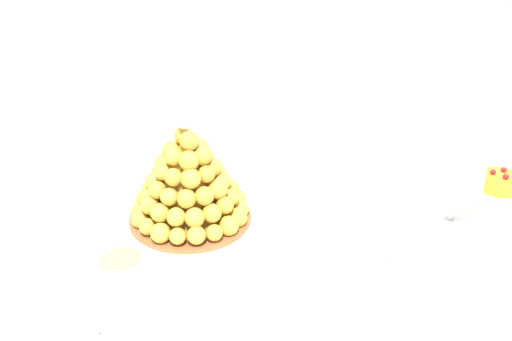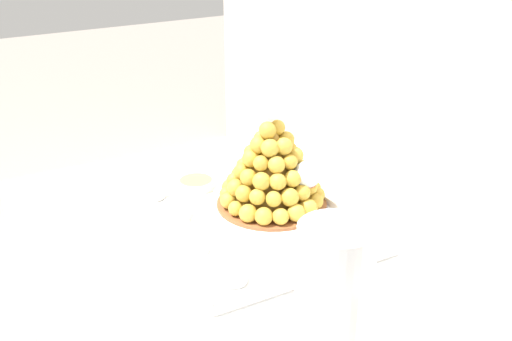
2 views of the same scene
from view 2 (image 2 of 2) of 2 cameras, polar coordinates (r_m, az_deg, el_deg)
The scene contains 10 objects.
buffet_table at distance 1.41m, azimuth 1.23°, elevation -11.90°, with size 1.40×0.86×0.74m.
serving_tray at distance 1.50m, azimuth -1.08°, elevation -4.51°, with size 0.58×0.45×0.02m.
croquembouche at distance 1.52m, azimuth 1.45°, elevation 0.16°, with size 0.27×0.27×0.26m.
dessert_cup_left at distance 1.60m, azimuth -9.09°, elevation -1.54°, with size 0.05×0.05×0.06m.
dessert_cup_mid_left at distance 1.49m, azimuth -7.12°, elevation -3.69°, with size 0.06×0.06×0.05m.
dessert_cup_centre at distance 1.37m, azimuth -5.31°, elevation -6.26°, with size 0.05×0.05×0.06m.
dessert_cup_mid_right at distance 1.27m, azimuth -2.11°, elevation -9.02°, with size 0.06×0.06×0.05m.
creme_brulee_ramekin at distance 1.65m, azimuth -5.39°, elevation -1.14°, with size 0.09×0.09×0.02m.
macaron_goblet at distance 1.00m, azimuth 6.99°, elevation -10.15°, with size 0.12×0.12×0.27m.
wine_glass at distance 1.50m, azimuth 4.55°, elevation -0.60°, with size 0.07×0.07×0.14m.
Camera 2 is at (0.97, -0.58, 1.47)m, focal length 44.63 mm.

